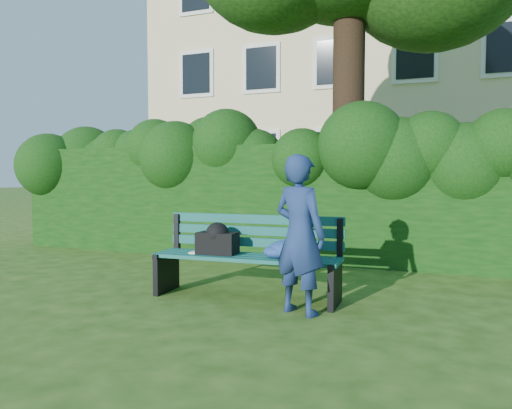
% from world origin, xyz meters
% --- Properties ---
extents(ground, '(80.00, 80.00, 0.00)m').
position_xyz_m(ground, '(0.00, 0.00, 0.00)').
color(ground, '#294A12').
rests_on(ground, ground).
extents(apartment_building, '(16.00, 8.08, 12.00)m').
position_xyz_m(apartment_building, '(-0.00, 13.99, 6.00)').
color(apartment_building, beige).
rests_on(apartment_building, ground).
extents(hedge, '(10.00, 1.00, 1.80)m').
position_xyz_m(hedge, '(0.00, 2.20, 0.90)').
color(hedge, black).
rests_on(hedge, ground).
extents(park_bench, '(2.06, 0.65, 0.89)m').
position_xyz_m(park_bench, '(0.38, -0.46, 0.50)').
color(park_bench, '#0E463D').
rests_on(park_bench, ground).
extents(man_reading, '(0.65, 0.54, 1.53)m').
position_xyz_m(man_reading, '(1.04, -0.85, 0.77)').
color(man_reading, navy).
rests_on(man_reading, ground).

